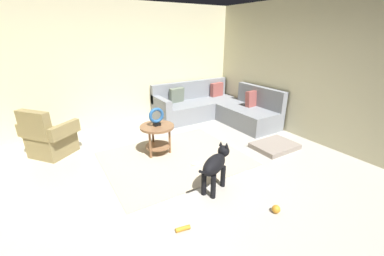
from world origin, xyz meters
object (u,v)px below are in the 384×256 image
armchair (49,138)px  dog_bed_mat (275,146)px  torus_sculpture (156,116)px  sectional_couch (215,108)px  dog_toy_bone (196,164)px  dog_toy_ball (276,209)px  dog_toy_rope (183,229)px  dog (216,165)px  side_table (157,132)px

armchair → dog_bed_mat: size_ratio=1.25×
torus_sculpture → dog_bed_mat: torus_sculpture is taller
sectional_couch → dog_toy_bone: size_ratio=12.50×
sectional_couch → torus_sculpture: size_ratio=6.90×
dog_toy_ball → dog_toy_bone: size_ratio=0.57×
dog_toy_rope → dog_toy_bone: bearing=51.6°
dog_toy_ball → dog_toy_rope: dog_toy_ball is taller
dog → dog_toy_bone: size_ratio=4.30×
sectional_couch → side_table: 2.22m
armchair → dog_toy_bone: armchair is taller
side_table → dog_toy_bone: (0.36, -0.73, -0.39)m
torus_sculpture → dog_bed_mat: size_ratio=0.41×
sectional_couch → dog_toy_ball: sectional_couch is taller
side_table → dog: bearing=-80.5°
dog → dog_toy_rope: 0.97m
dog_bed_mat → dog_toy_bone: bearing=171.8°
dog_bed_mat → dog_toy_rope: dog_bed_mat is taller
dog → dog_toy_rope: bearing=-87.2°
dog_toy_bone → armchair: bearing=140.2°
dog_toy_ball → dog_bed_mat: bearing=41.5°
armchair → dog_toy_bone: bearing=11.1°
side_table → sectional_couch: bearing=26.1°
sectional_couch → dog_toy_ball: bearing=-114.1°
armchair → dog: 3.02m
armchair → dog_toy_ball: (2.22, -3.16, -0.27)m
dog → dog_bed_mat: bearing=76.8°
armchair → dog: size_ratio=1.29×
dog_bed_mat → dog_toy_rope: size_ratio=4.76×
dog_bed_mat → dog_toy_bone: 1.64m
dog_toy_rope → side_table: bearing=73.8°
side_table → dog_bed_mat: 2.23m
dog_toy_ball → dog: bearing=113.0°
armchair → side_table: (1.65, -0.95, 0.09)m
armchair → torus_sculpture: size_ratio=3.07×
dog → dog_toy_ball: bearing=-4.7°
dog_bed_mat → dog_toy_rope: 2.68m
dog_toy_rope → dog_toy_ball: bearing=-17.0°
side_table → dog_toy_ball: (0.57, -2.21, -0.37)m
dog_toy_bone → side_table: bearing=116.5°
sectional_couch → torus_sculpture: bearing=-153.9°
sectional_couch → dog_toy_ball: 3.49m
torus_sculpture → dog: torus_sculpture is taller
side_table → dog_toy_ball: size_ratio=5.88×
sectional_couch → dog: sectional_couch is taller
armchair → dog: bearing=-0.5°
dog → torus_sculpture: bearing=161.8°
armchair → torus_sculpture: (1.65, -0.95, 0.39)m
side_table → torus_sculpture: (0.00, -0.00, 0.29)m
torus_sculpture → dog_bed_mat: bearing=-25.8°
dog → side_table: bearing=161.8°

